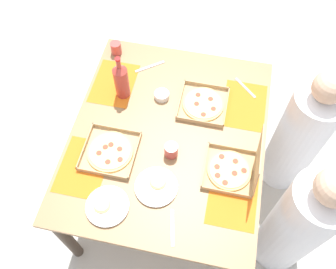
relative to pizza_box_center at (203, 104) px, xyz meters
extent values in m
plane|color=beige|center=(0.25, -0.17, -0.78)|extent=(6.00, 6.00, 0.00)
cylinder|color=#3F3328|center=(-0.37, -0.68, -0.41)|extent=(0.07, 0.07, 0.74)
cylinder|color=#3F3328|center=(0.88, -0.68, -0.41)|extent=(0.07, 0.07, 0.74)
cylinder|color=#3F3328|center=(-0.37, 0.34, -0.41)|extent=(0.07, 0.07, 0.74)
cube|color=#936D47|center=(0.25, -0.17, -0.03)|extent=(1.36, 1.14, 0.03)
cube|color=orange|center=(-0.05, -0.59, -0.01)|extent=(0.36, 0.26, 0.00)
cube|color=orange|center=(0.56, -0.59, -0.01)|extent=(0.36, 0.26, 0.00)
cube|color=orange|center=(-0.05, 0.25, -0.01)|extent=(0.36, 0.26, 0.00)
cube|color=orange|center=(0.56, 0.25, -0.01)|extent=(0.36, 0.26, 0.00)
cube|color=tan|center=(0.00, 0.00, -0.01)|extent=(0.29, 0.29, 0.01)
cube|color=tan|center=(-0.14, 0.00, 0.01)|extent=(0.01, 0.29, 0.03)
cube|color=tan|center=(0.14, 0.00, 0.01)|extent=(0.01, 0.29, 0.03)
cube|color=tan|center=(0.00, -0.14, 0.01)|extent=(0.29, 0.01, 0.03)
cube|color=tan|center=(0.00, 0.14, 0.01)|extent=(0.29, 0.01, 0.03)
cylinder|color=#E0B76B|center=(0.00, 0.00, 0.00)|extent=(0.26, 0.26, 0.01)
cylinder|color=#EFD67F|center=(0.00, 0.00, 0.01)|extent=(0.23, 0.23, 0.00)
cylinder|color=red|center=(0.08, 0.01, 0.01)|extent=(0.03, 0.03, 0.00)
cylinder|color=red|center=(0.03, 0.07, 0.01)|extent=(0.03, 0.03, 0.00)
cylinder|color=red|center=(-0.04, 0.04, 0.01)|extent=(0.03, 0.03, 0.00)
cylinder|color=red|center=(-0.06, -0.04, 0.01)|extent=(0.03, 0.03, 0.00)
cylinder|color=red|center=(0.01, -0.04, 0.01)|extent=(0.03, 0.03, 0.00)
cube|color=tan|center=(0.42, 0.21, -0.01)|extent=(0.28, 0.28, 0.01)
cube|color=tan|center=(0.28, 0.21, 0.01)|extent=(0.01, 0.28, 0.03)
cube|color=tan|center=(0.55, 0.21, 0.01)|extent=(0.01, 0.28, 0.03)
cube|color=tan|center=(0.42, 0.08, 0.01)|extent=(0.28, 0.01, 0.03)
cube|color=tan|center=(0.42, 0.35, 0.01)|extent=(0.28, 0.01, 0.03)
cylinder|color=#E0B76B|center=(0.42, 0.21, 0.00)|extent=(0.25, 0.25, 0.01)
cylinder|color=#EFD67F|center=(0.42, 0.21, 0.01)|extent=(0.22, 0.22, 0.00)
cylinder|color=red|center=(0.50, 0.20, 0.01)|extent=(0.03, 0.03, 0.00)
cylinder|color=red|center=(0.43, 0.24, 0.01)|extent=(0.03, 0.03, 0.00)
cylinder|color=red|center=(0.41, 0.29, 0.01)|extent=(0.03, 0.03, 0.00)
cylinder|color=red|center=(0.36, 0.24, 0.01)|extent=(0.03, 0.03, 0.00)
cylinder|color=red|center=(0.35, 0.16, 0.01)|extent=(0.03, 0.03, 0.00)
cylinder|color=red|center=(0.41, 0.14, 0.01)|extent=(0.03, 0.03, 0.00)
cylinder|color=red|center=(0.47, 0.15, 0.01)|extent=(0.03, 0.03, 0.00)
cube|color=tan|center=(0.42, 0.34, 0.16)|extent=(0.28, 0.03, 0.28)
cube|color=tan|center=(0.44, -0.47, -0.01)|extent=(0.30, 0.30, 0.01)
cube|color=tan|center=(0.29, -0.47, 0.01)|extent=(0.01, 0.30, 0.03)
cube|color=tan|center=(0.59, -0.47, 0.01)|extent=(0.01, 0.30, 0.03)
cube|color=tan|center=(0.44, -0.62, 0.01)|extent=(0.30, 0.01, 0.03)
cube|color=tan|center=(0.44, -0.32, 0.01)|extent=(0.30, 0.01, 0.03)
cylinder|color=#E0B76B|center=(0.44, -0.47, 0.00)|extent=(0.27, 0.27, 0.01)
cylinder|color=#EFD67F|center=(0.44, -0.47, 0.01)|extent=(0.24, 0.24, 0.00)
cylinder|color=red|center=(0.51, -0.46, 0.01)|extent=(0.03, 0.03, 0.00)
cylinder|color=red|center=(0.48, -0.40, 0.01)|extent=(0.03, 0.03, 0.00)
cylinder|color=red|center=(0.42, -0.42, 0.01)|extent=(0.03, 0.03, 0.00)
cylinder|color=red|center=(0.40, -0.47, 0.01)|extent=(0.03, 0.03, 0.00)
cylinder|color=red|center=(0.42, -0.50, 0.01)|extent=(0.03, 0.03, 0.00)
cylinder|color=red|center=(0.47, -0.52, 0.01)|extent=(0.03, 0.03, 0.00)
cylinder|color=white|center=(0.60, -0.16, -0.01)|extent=(0.23, 0.23, 0.01)
cylinder|color=white|center=(0.60, -0.16, 0.00)|extent=(0.23, 0.23, 0.01)
cylinder|color=#E0B76B|center=(0.57, -0.16, 0.01)|extent=(0.09, 0.09, 0.01)
cylinder|color=#EFD67F|center=(0.57, -0.16, 0.01)|extent=(0.08, 0.08, 0.00)
cylinder|color=white|center=(0.76, -0.39, -0.01)|extent=(0.22, 0.22, 0.01)
cylinder|color=white|center=(0.76, -0.39, 0.00)|extent=(0.23, 0.23, 0.01)
cylinder|color=#E0B76B|center=(0.76, -0.42, 0.01)|extent=(0.09, 0.09, 0.01)
cylinder|color=#EFD67F|center=(0.76, -0.42, 0.01)|extent=(0.08, 0.08, 0.00)
cylinder|color=#B2382D|center=(0.02, -0.51, 0.10)|extent=(0.09, 0.09, 0.22)
cone|color=#B2382D|center=(0.02, -0.51, 0.23)|extent=(0.09, 0.09, 0.04)
cylinder|color=#B2382D|center=(0.02, -0.51, 0.27)|extent=(0.03, 0.03, 0.06)
cylinder|color=red|center=(0.02, -0.51, 0.31)|extent=(0.03, 0.03, 0.01)
cylinder|color=#BF4742|center=(0.38, -0.12, 0.03)|extent=(0.08, 0.08, 0.09)
cylinder|color=#BF4742|center=(-0.31, -0.65, 0.03)|extent=(0.07, 0.07, 0.09)
cylinder|color=white|center=(-0.01, -0.26, 0.01)|extent=(0.09, 0.09, 0.04)
cube|color=#B7B7BC|center=(-0.19, 0.24, -0.01)|extent=(0.14, 0.15, 0.00)
cube|color=#B7B7BC|center=(-0.24, -0.40, -0.01)|extent=(0.14, 0.18, 0.00)
cube|color=#B7B7BC|center=(0.80, -0.03, -0.01)|extent=(0.19, 0.06, 0.00)
cylinder|color=white|center=(-0.05, 0.66, -0.30)|extent=(0.32, 0.32, 0.96)
sphere|color=#D1A889|center=(-0.05, 0.66, 0.28)|extent=(0.19, 0.19, 0.19)
cylinder|color=white|center=(0.56, 0.66, -0.28)|extent=(0.32, 0.32, 1.00)
sphere|color=#D1A889|center=(0.56, 0.66, 0.32)|extent=(0.19, 0.19, 0.19)
camera|label=1|loc=(1.33, 0.06, 1.84)|focal=38.93mm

